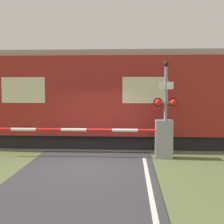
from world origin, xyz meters
TOP-DOWN VIEW (x-y plane):
  - ground_plane at (0.00, 0.00)m, footprint 80.00×80.00m
  - track_bed at (0.00, 3.63)m, footprint 36.00×3.20m
  - train at (1.85, 3.63)m, footprint 17.19×3.11m
  - crossing_barrier at (1.91, 1.16)m, footprint 6.85×0.44m
  - signal_post at (2.52, 1.02)m, footprint 0.82×0.26m

SIDE VIEW (x-z plane):
  - ground_plane at x=0.00m, z-range 0.00..0.00m
  - track_bed at x=0.00m, z-range -0.04..0.09m
  - crossing_barrier at x=1.91m, z-range 0.06..1.41m
  - signal_post at x=2.52m, z-range 0.23..3.63m
  - train at x=1.85m, z-range 0.05..4.01m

